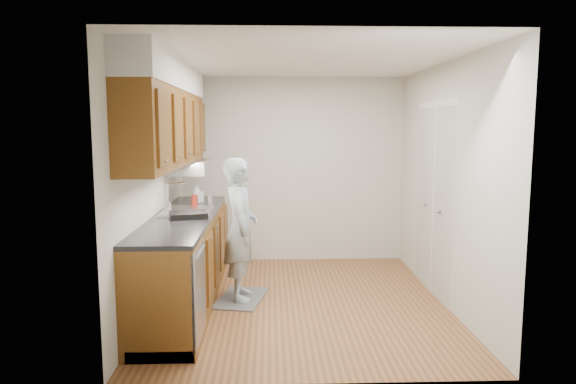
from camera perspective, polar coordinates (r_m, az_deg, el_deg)
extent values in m
plane|color=brown|center=(5.55, 1.35, -12.07)|extent=(3.50, 3.50, 0.00)
plane|color=white|center=(5.28, 1.43, 14.45)|extent=(3.50, 3.50, 0.00)
cube|color=beige|center=(5.40, -14.72, 0.76)|extent=(0.02, 3.50, 2.50)
cube|color=beige|center=(5.57, 16.99, 0.87)|extent=(0.02, 3.50, 2.50)
cube|color=beige|center=(7.01, 0.54, 2.46)|extent=(3.00, 0.02, 2.50)
cube|color=brown|center=(5.48, -11.37, -7.55)|extent=(0.60, 2.80, 0.90)
cube|color=black|center=(5.39, -11.65, -2.71)|extent=(0.63, 2.80, 0.04)
cube|color=#B2B2B7|center=(5.58, -11.15, -2.66)|extent=(0.48, 0.68, 0.14)
cube|color=#B2B2B7|center=(5.58, -11.16, -2.11)|extent=(0.52, 0.72, 0.01)
cube|color=#B2B2B7|center=(4.39, -9.86, -10.95)|extent=(0.03, 0.60, 0.80)
cube|color=brown|center=(5.33, -13.18, 6.92)|extent=(0.33, 2.80, 0.75)
cube|color=silver|center=(5.35, -13.35, 12.55)|extent=(0.35, 2.80, 0.30)
cube|color=#A5A5AA|center=(6.17, -10.95, 2.78)|extent=(0.46, 0.75, 0.16)
cube|color=silver|center=(5.87, 15.86, -0.98)|extent=(0.02, 1.22, 2.05)
cube|color=slate|center=(5.66, -5.22, -11.66)|extent=(0.59, 0.84, 0.01)
imported|color=#94A8B5|center=(5.44, -5.32, -3.06)|extent=(0.45, 0.63, 1.71)
imported|color=silver|center=(6.14, -10.15, -0.11)|extent=(0.12, 0.12, 0.24)
imported|color=silver|center=(6.23, -9.92, -0.21)|extent=(0.12, 0.12, 0.20)
cylinder|color=#AA2B1D|center=(5.90, -10.34, -0.95)|extent=(0.08, 0.08, 0.13)
cylinder|color=#A5A5AA|center=(5.95, -8.67, -0.88)|extent=(0.09, 0.09, 0.13)
cube|color=black|center=(5.20, -11.03, -2.51)|extent=(0.42, 0.38, 0.06)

